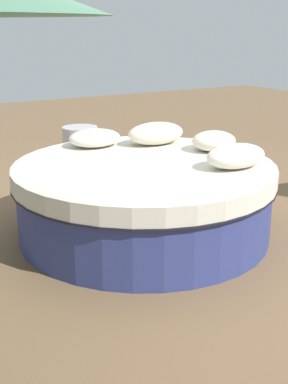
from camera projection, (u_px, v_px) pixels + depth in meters
name	position (u px, v px, depth m)	size (l,w,h in m)	color
ground_plane	(144.00, 233.00, 4.38)	(16.00, 16.00, 0.00)	brown
round_bed	(144.00, 198.00, 4.28)	(2.14, 2.14, 0.61)	navy
throw_pillow_0	(236.00, 156.00, 4.03)	(0.52, 0.33, 0.19)	silver
throw_pillow_1	(214.00, 141.00, 4.58)	(0.40, 0.36, 0.18)	beige
throw_pillow_2	(156.00, 133.00, 4.82)	(0.56, 0.35, 0.21)	beige
throw_pillow_3	(95.00, 138.00, 4.74)	(0.49, 0.39, 0.16)	silver
side_table	(81.00, 147.00, 6.33)	(0.43, 0.43, 0.50)	#B7B7BC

